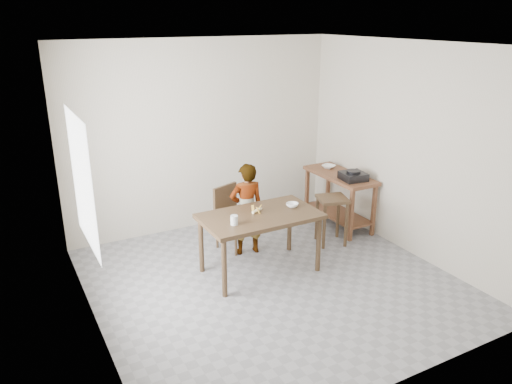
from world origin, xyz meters
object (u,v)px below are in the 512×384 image
child (247,209)px  stool (331,220)px  prep_counter (339,200)px  dining_chair (235,218)px  dining_table (260,243)px

child → stool: size_ratio=1.84×
prep_counter → child: (-1.63, -0.17, 0.21)m
child → dining_chair: size_ratio=1.45×
prep_counter → child: 1.65m
dining_table → dining_chair: 0.74m
dining_table → child: bearing=79.9°
dining_table → stool: size_ratio=2.10×
dining_chair → prep_counter: bearing=-21.1°
dining_table → dining_chair: size_ratio=1.66×
dining_chair → stool: dining_chair is taller
dining_chair → stool: size_ratio=1.27×
prep_counter → stool: size_ratio=1.80×
prep_counter → stool: (-0.47, -0.46, -0.07)m
dining_table → stool: 1.27m
prep_counter → child: bearing=-174.0°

